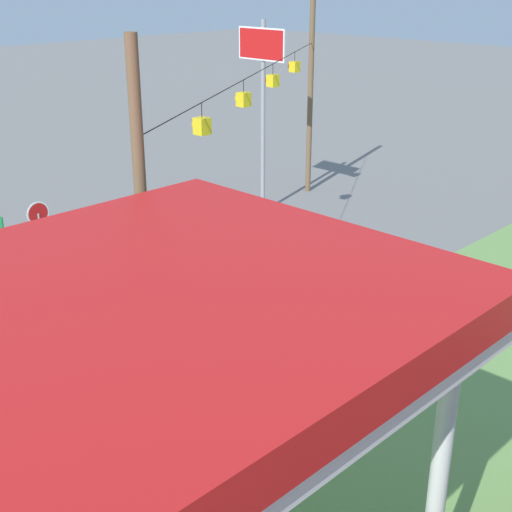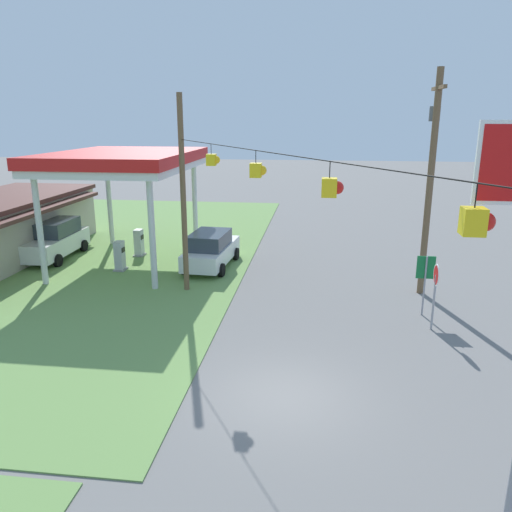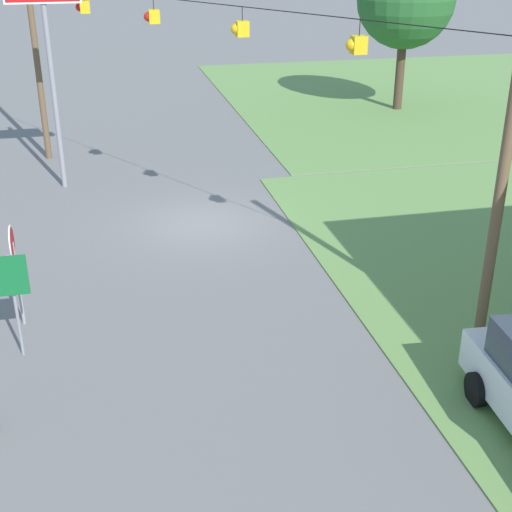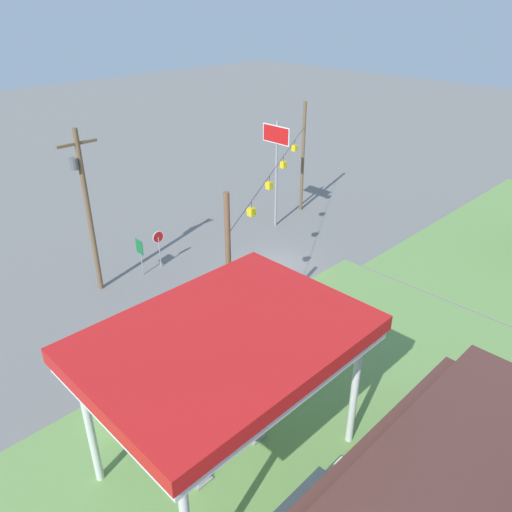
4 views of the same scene
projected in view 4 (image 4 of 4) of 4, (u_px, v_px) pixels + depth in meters
ground_plane at (275, 265)px, 32.09m from camera, size 160.00×160.00×0.00m
gas_station_canopy at (226, 345)px, 16.27m from camera, size 9.18×6.68×5.87m
fuel_pump_near at (256, 424)px, 19.28m from camera, size 0.71×0.56×1.54m
fuel_pump_far at (200, 467)px, 17.55m from camera, size 0.71×0.56×1.54m
car_at_pumps_front at (163, 378)px, 21.25m from camera, size 5.04×2.36×1.91m
stop_sign_roadside at (159, 241)px, 31.12m from camera, size 0.80×0.08×2.50m
stop_sign_overhead at (276, 152)px, 35.00m from camera, size 0.22×2.45×7.81m
route_sign at (140, 250)px, 30.23m from camera, size 0.10×0.70×2.40m
utility_pole_main at (87, 205)px, 27.14m from camera, size 2.20×0.44×9.48m
signal_span_gantry at (276, 198)px, 29.92m from camera, size 16.99×10.24×8.53m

